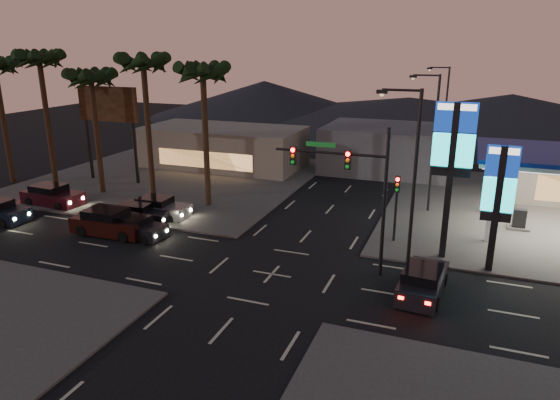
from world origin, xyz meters
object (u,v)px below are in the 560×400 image
at_px(pylon_sign_tall, 453,150).
at_px(traffic_signal_mast, 352,178).
at_px(car_lane_b_mid, 139,214).
at_px(pylon_sign_short, 499,190).
at_px(suv_station, 423,281).
at_px(car_lane_b_rear, 52,196).
at_px(car_lane_a_front, 136,227).
at_px(car_lane_b_front, 158,208).
at_px(car_lane_a_mid, 110,222).

height_order(pylon_sign_tall, traffic_signal_mast, pylon_sign_tall).
relative_size(pylon_sign_tall, car_lane_b_mid, 2.02).
relative_size(pylon_sign_short, suv_station, 1.51).
xyz_separation_m(traffic_signal_mast, car_lane_b_rear, (-24.22, 3.48, -4.48)).
xyz_separation_m(pylon_sign_short, suv_station, (-3.15, -3.99, -3.96)).
xyz_separation_m(pylon_sign_short, car_lane_a_front, (-21.29, -2.38, -4.03)).
xyz_separation_m(car_lane_b_front, suv_station, (18.96, -5.39, 0.01)).
xyz_separation_m(pylon_sign_short, car_lane_b_rear, (-31.46, 0.97, -3.91)).
height_order(traffic_signal_mast, car_lane_a_front, traffic_signal_mast).
height_order(traffic_signal_mast, suv_station, traffic_signal_mast).
xyz_separation_m(pylon_sign_short, car_lane_b_mid, (-22.70, -0.08, -4.00)).
distance_m(car_lane_b_front, car_lane_b_mid, 1.59).
relative_size(car_lane_b_front, suv_station, 0.99).
bearing_deg(pylon_sign_short, car_lane_b_mid, -179.80).
relative_size(pylon_sign_tall, car_lane_b_rear, 1.79).
xyz_separation_m(pylon_sign_short, car_lane_a_mid, (-23.17, -2.55, -3.87)).
bearing_deg(car_lane_a_mid, suv_station, -4.12).
bearing_deg(car_lane_b_mid, car_lane_a_mid, -100.83).
height_order(pylon_sign_tall, suv_station, pylon_sign_tall).
xyz_separation_m(pylon_sign_tall, car_lane_a_front, (-18.79, -3.38, -5.77)).
bearing_deg(car_lane_a_front, car_lane_a_mid, -174.79).
height_order(pylon_sign_short, car_lane_a_mid, pylon_sign_short).
height_order(car_lane_a_front, car_lane_b_mid, car_lane_b_mid).
bearing_deg(car_lane_a_mid, pylon_sign_short, 6.28).
relative_size(traffic_signal_mast, car_lane_b_mid, 1.80).
bearing_deg(car_lane_a_mid, car_lane_b_front, 75.08).
height_order(traffic_signal_mast, car_lane_b_mid, traffic_signal_mast).
xyz_separation_m(pylon_sign_short, car_lane_b_front, (-22.12, 1.40, -3.97)).
relative_size(car_lane_b_mid, suv_station, 0.96).
xyz_separation_m(pylon_sign_tall, car_lane_b_rear, (-28.96, -0.03, -5.65)).
height_order(pylon_sign_tall, car_lane_a_mid, pylon_sign_tall).
bearing_deg(pylon_sign_tall, car_lane_a_front, -169.80).
distance_m(car_lane_b_mid, suv_station, 19.93).
distance_m(car_lane_b_front, suv_station, 19.71).
bearing_deg(car_lane_b_mid, car_lane_a_front, -58.55).
bearing_deg(car_lane_a_front, traffic_signal_mast, -0.54).
relative_size(car_lane_a_front, car_lane_b_mid, 0.95).
bearing_deg(suv_station, traffic_signal_mast, 160.11).
bearing_deg(car_lane_b_mid, suv_station, -11.32).
bearing_deg(car_lane_a_mid, car_lane_a_front, 5.21).
bearing_deg(pylon_sign_tall, suv_station, -97.46).
bearing_deg(suv_station, car_lane_b_rear, 170.06).
relative_size(pylon_sign_tall, car_lane_a_front, 2.13).
distance_m(car_lane_a_front, car_lane_b_front, 3.87).
height_order(car_lane_a_front, car_lane_b_front, car_lane_b_front).
relative_size(car_lane_b_front, car_lane_b_rear, 0.92).
relative_size(car_lane_a_mid, car_lane_b_front, 1.14).
bearing_deg(car_lane_b_mid, traffic_signal_mast, -8.95).
bearing_deg(car_lane_b_rear, pylon_sign_short, -1.77).
height_order(car_lane_a_mid, car_lane_b_rear, car_lane_a_mid).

